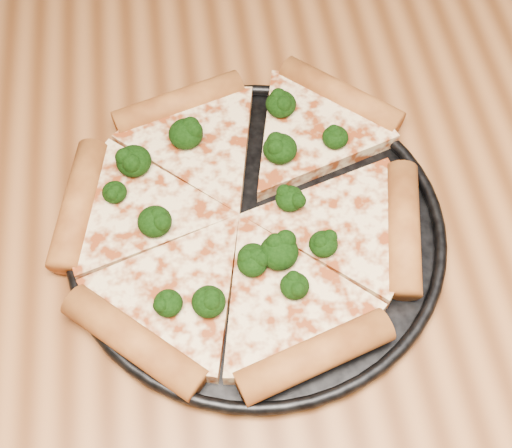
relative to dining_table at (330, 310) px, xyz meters
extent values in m
cube|color=#9C5C30|center=(0.00, 0.00, 0.07)|extent=(1.20, 0.90, 0.04)
cylinder|color=black|center=(-0.07, 0.04, 0.09)|extent=(0.32, 0.32, 0.01)
torus|color=black|center=(-0.07, 0.04, 0.10)|extent=(0.33, 0.33, 0.01)
cylinder|color=#B96A2E|center=(0.03, 0.17, 0.11)|extent=(0.11, 0.11, 0.03)
cylinder|color=#B96A2E|center=(-0.12, 0.18, 0.11)|extent=(0.13, 0.06, 0.03)
cylinder|color=#B96A2E|center=(-0.22, 0.08, 0.11)|extent=(0.06, 0.13, 0.03)
cylinder|color=#B96A2E|center=(-0.18, -0.05, 0.11)|extent=(0.11, 0.11, 0.03)
cylinder|color=#B96A2E|center=(-0.04, -0.09, 0.11)|extent=(0.13, 0.06, 0.03)
cylinder|color=#B96A2E|center=(0.06, 0.02, 0.11)|extent=(0.06, 0.13, 0.03)
ellipsoid|color=black|center=(0.02, 0.11, 0.12)|extent=(0.02, 0.02, 0.02)
ellipsoid|color=black|center=(-0.03, 0.16, 0.12)|extent=(0.03, 0.03, 0.02)
ellipsoid|color=black|center=(-0.05, 0.00, 0.12)|extent=(0.03, 0.03, 0.02)
ellipsoid|color=black|center=(-0.04, 0.11, 0.12)|extent=(0.03, 0.03, 0.02)
ellipsoid|color=black|center=(-0.05, -0.03, 0.12)|extent=(0.02, 0.02, 0.02)
ellipsoid|color=black|center=(-0.15, 0.05, 0.12)|extent=(0.03, 0.03, 0.02)
ellipsoid|color=black|center=(-0.17, 0.11, 0.12)|extent=(0.03, 0.03, 0.02)
ellipsoid|color=black|center=(-0.07, 0.00, 0.12)|extent=(0.03, 0.03, 0.02)
ellipsoid|color=black|center=(-0.18, 0.08, 0.12)|extent=(0.02, 0.02, 0.02)
ellipsoid|color=black|center=(-0.15, -0.03, 0.12)|extent=(0.02, 0.02, 0.02)
ellipsoid|color=black|center=(-0.08, 0.00, 0.12)|extent=(0.02, 0.02, 0.02)
ellipsoid|color=black|center=(-0.04, 0.05, 0.12)|extent=(0.02, 0.02, 0.02)
ellipsoid|color=black|center=(-0.11, -0.03, 0.12)|extent=(0.03, 0.03, 0.02)
ellipsoid|color=black|center=(-0.12, 0.14, 0.12)|extent=(0.03, 0.03, 0.02)
ellipsoid|color=black|center=(-0.02, 0.01, 0.12)|extent=(0.02, 0.02, 0.02)
camera|label=1|loc=(-0.11, -0.28, 0.62)|focal=49.64mm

